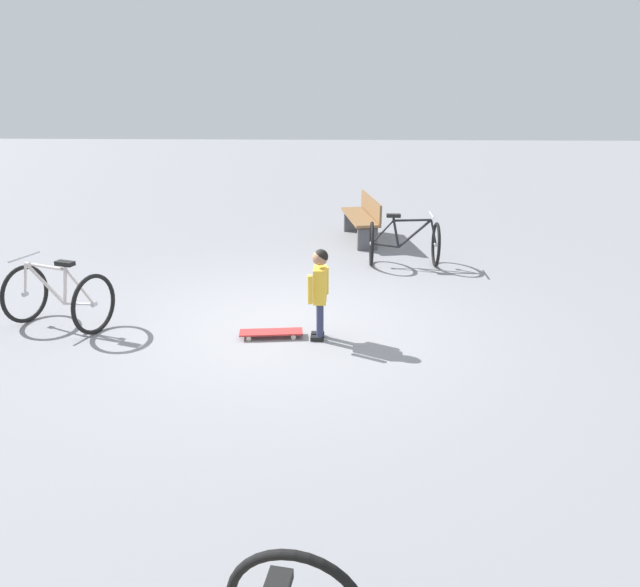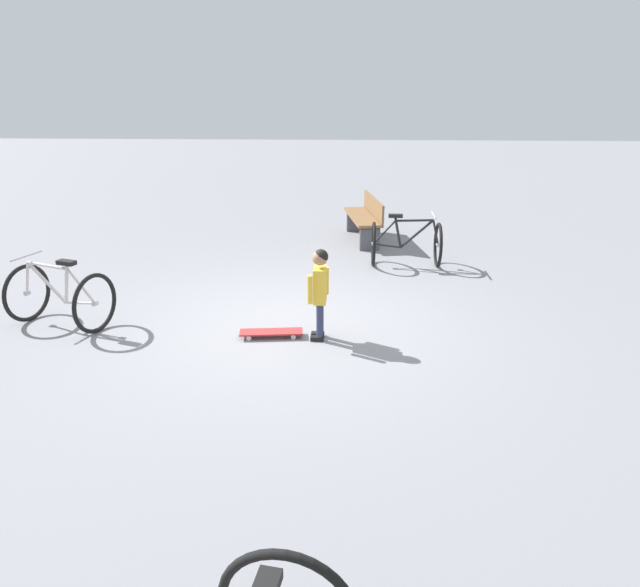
{
  "view_description": "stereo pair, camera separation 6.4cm",
  "coord_description": "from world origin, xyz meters",
  "px_view_note": "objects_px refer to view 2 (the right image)",
  "views": [
    {
      "loc": [
        -6.31,
        -0.61,
        2.73
      ],
      "look_at": [
        -0.39,
        -0.39,
        0.55
      ],
      "focal_mm": 31.83,
      "sensor_mm": 36.0,
      "label": 1
    },
    {
      "loc": [
        -6.31,
        -0.68,
        2.73
      ],
      "look_at": [
        -0.39,
        -0.39,
        0.55
      ],
      "focal_mm": 31.83,
      "sensor_mm": 36.0,
      "label": 2
    }
  ],
  "objects_px": {
    "child_person": "(320,284)",
    "skateboard": "(271,332)",
    "street_bench": "(365,218)",
    "bicycle_far": "(60,296)",
    "bicycle_mid": "(406,243)"
  },
  "relations": [
    {
      "from": "skateboard",
      "to": "street_bench",
      "type": "bearing_deg",
      "value": -15.04
    },
    {
      "from": "street_bench",
      "to": "skateboard",
      "type": "bearing_deg",
      "value": 164.96
    },
    {
      "from": "skateboard",
      "to": "bicycle_far",
      "type": "height_order",
      "value": "bicycle_far"
    },
    {
      "from": "child_person",
      "to": "bicycle_mid",
      "type": "bearing_deg",
      "value": -23.3
    },
    {
      "from": "skateboard",
      "to": "bicycle_far",
      "type": "bearing_deg",
      "value": 85.2
    },
    {
      "from": "child_person",
      "to": "bicycle_far",
      "type": "bearing_deg",
      "value": 85.84
    },
    {
      "from": "child_person",
      "to": "bicycle_mid",
      "type": "relative_size",
      "value": 0.98
    },
    {
      "from": "child_person",
      "to": "street_bench",
      "type": "xyz_separation_m",
      "value": [
        4.45,
        -0.63,
        -0.23
      ]
    },
    {
      "from": "skateboard",
      "to": "bicycle_far",
      "type": "xyz_separation_m",
      "value": [
        0.21,
        2.54,
        0.32
      ]
    },
    {
      "from": "bicycle_mid",
      "to": "street_bench",
      "type": "xyz_separation_m",
      "value": [
        1.6,
        0.6,
        0.04
      ]
    },
    {
      "from": "street_bench",
      "to": "child_person",
      "type": "bearing_deg",
      "value": 171.94
    },
    {
      "from": "bicycle_mid",
      "to": "street_bench",
      "type": "relative_size",
      "value": 0.65
    },
    {
      "from": "child_person",
      "to": "skateboard",
      "type": "relative_size",
      "value": 1.43
    },
    {
      "from": "skateboard",
      "to": "street_bench",
      "type": "xyz_separation_m",
      "value": [
        4.44,
        -1.19,
        0.36
      ]
    },
    {
      "from": "skateboard",
      "to": "street_bench",
      "type": "height_order",
      "value": "street_bench"
    }
  ]
}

